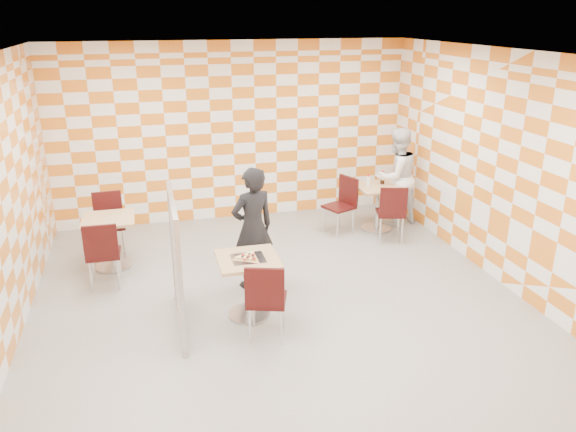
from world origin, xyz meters
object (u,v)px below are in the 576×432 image
at_px(empty_table, 110,234).
at_px(chair_second_front, 392,209).
at_px(man_dark, 253,228).
at_px(partition, 176,263).
at_px(second_table, 378,200).
at_px(chair_second_side, 343,200).
at_px(man_white, 396,177).
at_px(soda_bottle, 383,178).
at_px(chair_empty_far, 109,218).
at_px(chair_main_front, 266,296).
at_px(main_table, 248,277).
at_px(sport_bottle, 368,181).
at_px(chair_empty_near, 102,250).

height_order(empty_table, chair_second_front, chair_second_front).
bearing_deg(man_dark, partition, 21.17).
relative_size(second_table, chair_second_side, 0.81).
height_order(chair_second_side, partition, partition).
bearing_deg(partition, second_table, 34.01).
xyz_separation_m(partition, man_dark, (1.02, 0.80, 0.02)).
relative_size(man_white, soda_bottle, 7.20).
distance_m(chair_empty_far, man_white, 4.63).
xyz_separation_m(empty_table, chair_second_front, (4.19, -0.12, 0.04)).
xyz_separation_m(chair_main_front, man_white, (2.90, 3.02, 0.28)).
height_order(main_table, partition, partition).
height_order(chair_second_front, sport_bottle, sport_bottle).
relative_size(second_table, chair_empty_far, 0.81).
xyz_separation_m(partition, soda_bottle, (3.51, 2.39, 0.06)).
bearing_deg(second_table, chair_second_front, -91.48).
height_order(second_table, chair_main_front, chair_main_front).
bearing_deg(chair_main_front, soda_bottle, 48.37).
relative_size(man_white, sport_bottle, 8.28).
xyz_separation_m(man_white, soda_bottle, (-0.28, -0.08, 0.03)).
bearing_deg(man_dark, chair_main_front, 67.49).
bearing_deg(chair_main_front, chair_empty_near, 135.34).
relative_size(main_table, partition, 0.48).
bearing_deg(soda_bottle, partition, -145.73).
bearing_deg(man_dark, empty_table, -46.49).
relative_size(chair_main_front, chair_empty_near, 1.00).
bearing_deg(chair_second_side, chair_empty_far, 178.59).
bearing_deg(chair_empty_near, partition, -53.72).
bearing_deg(empty_table, main_table, -48.14).
bearing_deg(chair_second_side, second_table, -2.68).
height_order(chair_main_front, man_dark, man_dark).
height_order(man_dark, soda_bottle, man_dark).
height_order(man_white, sport_bottle, man_white).
height_order(chair_empty_near, man_dark, man_dark).
relative_size(empty_table, chair_second_front, 0.81).
bearing_deg(partition, man_white, 33.08).
height_order(empty_table, chair_second_side, chair_second_side).
bearing_deg(partition, chair_main_front, -31.89).
bearing_deg(man_white, soda_bottle, 1.05).
bearing_deg(empty_table, chair_second_side, 7.65).
height_order(empty_table, sport_bottle, sport_bottle).
distance_m(second_table, sport_bottle, 0.37).
height_order(second_table, chair_second_side, chair_second_side).
bearing_deg(chair_main_front, chair_empty_far, 120.21).
distance_m(sport_bottle, soda_bottle, 0.28).
xyz_separation_m(chair_second_side, chair_empty_near, (-3.68, -1.14, 0.00)).
bearing_deg(chair_second_front, man_dark, -158.79).
xyz_separation_m(sport_bottle, soda_bottle, (0.28, 0.05, 0.01)).
bearing_deg(chair_empty_near, chair_second_side, 17.16).
relative_size(empty_table, chair_main_front, 0.81).
relative_size(second_table, empty_table, 1.00).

